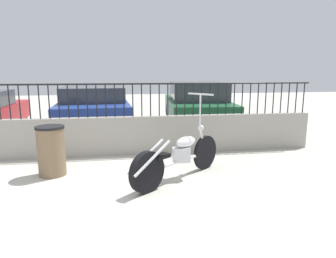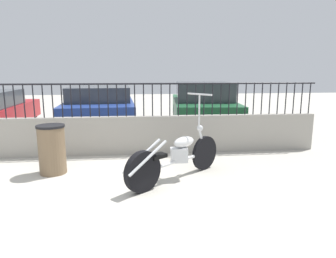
{
  "view_description": "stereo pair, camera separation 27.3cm",
  "coord_description": "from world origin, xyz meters",
  "views": [
    {
      "loc": [
        0.85,
        -3.72,
        1.77
      ],
      "look_at": [
        1.74,
        1.76,
        0.7
      ],
      "focal_mm": 32.0,
      "sensor_mm": 36.0,
      "label": 1
    },
    {
      "loc": [
        1.12,
        -3.75,
        1.77
      ],
      "look_at": [
        1.74,
        1.76,
        0.7
      ],
      "focal_mm": 32.0,
      "sensor_mm": 36.0,
      "label": 2
    }
  ],
  "objects": [
    {
      "name": "ground_plane",
      "position": [
        0.0,
        0.0,
        0.0
      ],
      "size": [
        40.0,
        40.0,
        0.0
      ],
      "primitive_type": "plane",
      "color": "#B7B2A5"
    },
    {
      "name": "low_wall",
      "position": [
        0.0,
        2.62,
        0.41
      ],
      "size": [
        10.3,
        0.18,
        0.82
      ],
      "color": "#9E998E",
      "rests_on": "ground_plane"
    },
    {
      "name": "fence_railing",
      "position": [
        0.0,
        2.62,
        1.3
      ],
      "size": [
        10.3,
        0.04,
        0.71
      ],
      "color": "black",
      "rests_on": "low_wall"
    },
    {
      "name": "motorcycle_white",
      "position": [
        1.72,
        0.89,
        0.39
      ],
      "size": [
        1.72,
        1.41,
        1.41
      ],
      "rotation": [
        0.0,
        0.0,
        0.68
      ],
      "color": "black",
      "rests_on": "ground_plane"
    },
    {
      "name": "trash_bin",
      "position": [
        -0.33,
        1.5,
        0.43
      ],
      "size": [
        0.48,
        0.48,
        0.86
      ],
      "color": "brown",
      "rests_on": "ground_plane"
    },
    {
      "name": "car_blue",
      "position": [
        0.09,
        5.33,
        0.69
      ],
      "size": [
        2.11,
        4.14,
        1.34
      ],
      "rotation": [
        0.0,
        0.0,
        1.63
      ],
      "color": "black",
      "rests_on": "ground_plane"
    },
    {
      "name": "car_green",
      "position": [
        3.18,
        5.23,
        0.72
      ],
      "size": [
        2.13,
        4.35,
        1.46
      ],
      "rotation": [
        0.0,
        0.0,
        1.47
      ],
      "color": "black",
      "rests_on": "ground_plane"
    }
  ]
}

